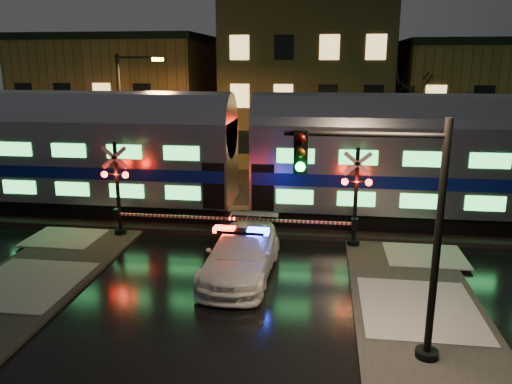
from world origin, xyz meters
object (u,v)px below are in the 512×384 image
crossing_signal_right (346,207)px  crossing_signal_left (125,199)px  police_car (241,254)px  streetlight (126,116)px  traffic_light (396,238)px

crossing_signal_right → crossing_signal_left: size_ratio=1.00×
police_car → streetlight: 13.41m
police_car → streetlight: bearing=131.3°
police_car → traffic_light: traffic_light is taller
crossing_signal_left → crossing_signal_right: bearing=0.0°
police_car → crossing_signal_left: (-5.61, 3.32, 0.91)m
traffic_light → streetlight: (-12.71, 14.68, 1.23)m
streetlight → crossing_signal_left: bearing=-69.5°
crossing_signal_left → police_car: bearing=-30.6°
crossing_signal_right → crossing_signal_left: bearing=-180.0°
traffic_light → streetlight: bearing=139.3°
crossing_signal_right → streetlight: 13.94m
crossing_signal_right → crossing_signal_left: 9.40m
crossing_signal_left → traffic_light: traffic_light is taller
crossing_signal_right → traffic_light: size_ratio=0.95×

